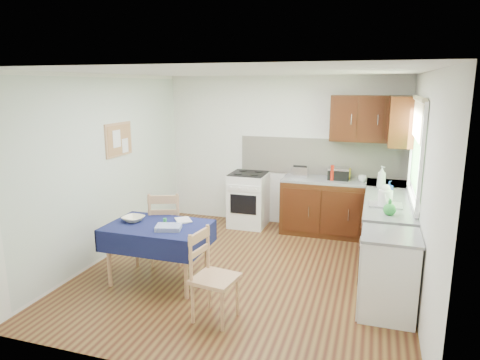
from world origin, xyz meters
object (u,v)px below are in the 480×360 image
(chair_near, at_px, (211,273))
(sandwich_press, at_px, (339,173))
(chair_far, at_px, (166,226))
(dish_rack, at_px, (386,204))
(toaster, at_px, (300,172))
(kettle, at_px, (385,197))
(dining_table, at_px, (158,233))

(chair_near, distance_m, sandwich_press, 3.20)
(chair_far, relative_size, dish_rack, 2.56)
(chair_near, xyz_separation_m, sandwich_press, (0.98, 3.00, 0.50))
(toaster, bearing_deg, dish_rack, -58.73)
(toaster, relative_size, dish_rack, 0.65)
(toaster, distance_m, sandwich_press, 0.61)
(dish_rack, distance_m, kettle, 0.12)
(sandwich_press, bearing_deg, toaster, -177.03)
(sandwich_press, relative_size, kettle, 1.13)
(chair_far, xyz_separation_m, toaster, (1.46, 1.84, 0.46))
(chair_far, bearing_deg, dish_rack, 169.94)
(chair_far, bearing_deg, toaster, -149.20)
(toaster, xyz_separation_m, sandwich_press, (0.61, 0.04, 0.00))
(chair_far, height_order, toaster, toaster)
(kettle, bearing_deg, toaster, 132.72)
(chair_near, bearing_deg, toaster, 0.92)
(chair_far, relative_size, toaster, 3.92)
(chair_far, relative_size, sandwich_press, 3.11)
(toaster, xyz_separation_m, kettle, (1.28, -1.38, 0.04))
(chair_far, bearing_deg, sandwich_press, -158.39)
(chair_near, relative_size, toaster, 3.68)
(sandwich_press, relative_size, dish_rack, 0.82)
(dining_table, bearing_deg, kettle, 19.13)
(dish_rack, bearing_deg, kettle, -97.97)
(chair_far, distance_m, kettle, 2.82)
(chair_near, distance_m, kettle, 2.35)
(kettle, bearing_deg, chair_far, -170.52)
(dining_table, relative_size, toaster, 4.70)
(chair_near, height_order, sandwich_press, sandwich_press)
(chair_near, height_order, kettle, kettle)
(chair_far, relative_size, kettle, 3.52)
(chair_near, xyz_separation_m, toaster, (0.38, 2.96, 0.49))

